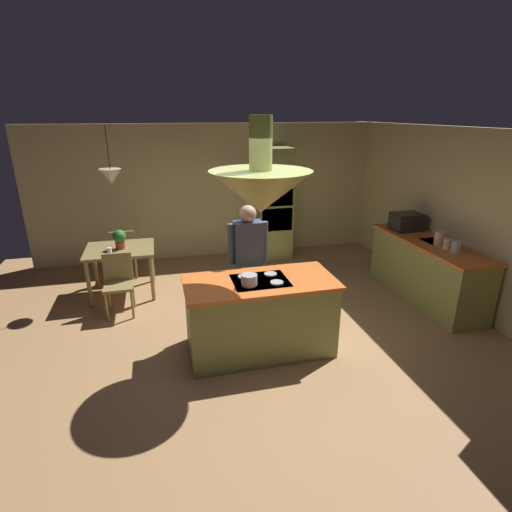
{
  "coord_description": "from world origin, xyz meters",
  "views": [
    {
      "loc": [
        -1.07,
        -4.3,
        2.75
      ],
      "look_at": [
        0.1,
        0.4,
        1.0
      ],
      "focal_mm": 28.12,
      "sensor_mm": 36.0,
      "label": 1
    }
  ],
  "objects_px": {
    "dining_table": "(120,255)",
    "canister_flour": "(456,247)",
    "chair_by_back_wall": "(124,250)",
    "cooking_pot_on_cooktop": "(249,280)",
    "microwave_on_counter": "(407,222)",
    "person_at_island": "(248,258)",
    "potted_plant_on_table": "(119,238)",
    "canister_tea": "(439,238)",
    "cup_on_table": "(109,251)",
    "canister_sugar": "(447,244)",
    "kitchen_island": "(260,316)",
    "oven_tower": "(273,204)",
    "chair_facing_island": "(119,280)"
  },
  "relations": [
    {
      "from": "chair_by_back_wall",
      "to": "potted_plant_on_table",
      "type": "distance_m",
      "value": 0.81
    },
    {
      "from": "dining_table",
      "to": "canister_tea",
      "type": "height_order",
      "value": "canister_tea"
    },
    {
      "from": "dining_table",
      "to": "chair_by_back_wall",
      "type": "xyz_separation_m",
      "value": [
        0.0,
        0.66,
        -0.15
      ]
    },
    {
      "from": "microwave_on_counter",
      "to": "dining_table",
      "type": "bearing_deg",
      "value": 171.73
    },
    {
      "from": "canister_flour",
      "to": "microwave_on_counter",
      "type": "bearing_deg",
      "value": 90.0
    },
    {
      "from": "kitchen_island",
      "to": "potted_plant_on_table",
      "type": "relative_size",
      "value": 5.84
    },
    {
      "from": "cup_on_table",
      "to": "microwave_on_counter",
      "type": "height_order",
      "value": "microwave_on_counter"
    },
    {
      "from": "kitchen_island",
      "to": "cup_on_table",
      "type": "height_order",
      "value": "kitchen_island"
    },
    {
      "from": "dining_table",
      "to": "canister_sugar",
      "type": "xyz_separation_m",
      "value": [
        4.54,
        -1.65,
        0.34
      ]
    },
    {
      "from": "kitchen_island",
      "to": "oven_tower",
      "type": "xyz_separation_m",
      "value": [
        1.1,
        3.24,
        0.6
      ]
    },
    {
      "from": "dining_table",
      "to": "canister_flour",
      "type": "bearing_deg",
      "value": -21.99
    },
    {
      "from": "kitchen_island",
      "to": "potted_plant_on_table",
      "type": "xyz_separation_m",
      "value": [
        -1.68,
        2.07,
        0.46
      ]
    },
    {
      "from": "cup_on_table",
      "to": "canister_flour",
      "type": "distance_m",
      "value": 4.94
    },
    {
      "from": "cup_on_table",
      "to": "dining_table",
      "type": "bearing_deg",
      "value": 59.64
    },
    {
      "from": "chair_facing_island",
      "to": "chair_by_back_wall",
      "type": "relative_size",
      "value": 1.0
    },
    {
      "from": "microwave_on_counter",
      "to": "potted_plant_on_table",
      "type": "bearing_deg",
      "value": 172.05
    },
    {
      "from": "canister_sugar",
      "to": "canister_tea",
      "type": "relative_size",
      "value": 0.73
    },
    {
      "from": "potted_plant_on_table",
      "to": "microwave_on_counter",
      "type": "distance_m",
      "value": 4.57
    },
    {
      "from": "kitchen_island",
      "to": "chair_facing_island",
      "type": "distance_m",
      "value": 2.23
    },
    {
      "from": "canister_sugar",
      "to": "cooking_pot_on_cooktop",
      "type": "relative_size",
      "value": 0.81
    },
    {
      "from": "canister_tea",
      "to": "cup_on_table",
      "type": "bearing_deg",
      "value": 164.95
    },
    {
      "from": "chair_facing_island",
      "to": "person_at_island",
      "type": "bearing_deg",
      "value": -23.51
    },
    {
      "from": "kitchen_island",
      "to": "microwave_on_counter",
      "type": "xyz_separation_m",
      "value": [
        2.84,
        1.44,
        0.6
      ]
    },
    {
      "from": "potted_plant_on_table",
      "to": "canister_sugar",
      "type": "height_order",
      "value": "canister_sugar"
    },
    {
      "from": "canister_tea",
      "to": "chair_by_back_wall",
      "type": "bearing_deg",
      "value": 154.86
    },
    {
      "from": "person_at_island",
      "to": "cooking_pot_on_cooktop",
      "type": "relative_size",
      "value": 9.15
    },
    {
      "from": "chair_facing_island",
      "to": "canister_flour",
      "type": "xyz_separation_m",
      "value": [
        4.54,
        -1.18,
        0.5
      ]
    },
    {
      "from": "kitchen_island",
      "to": "chair_facing_island",
      "type": "xyz_separation_m",
      "value": [
        -1.7,
        1.44,
        0.04
      ]
    },
    {
      "from": "microwave_on_counter",
      "to": "canister_flour",
      "type": "bearing_deg",
      "value": -90.0
    },
    {
      "from": "canister_sugar",
      "to": "potted_plant_on_table",
      "type": "bearing_deg",
      "value": 160.24
    },
    {
      "from": "cooking_pot_on_cooktop",
      "to": "chair_facing_island",
      "type": "bearing_deg",
      "value": 134.41
    },
    {
      "from": "microwave_on_counter",
      "to": "cup_on_table",
      "type": "bearing_deg",
      "value": 174.59
    },
    {
      "from": "oven_tower",
      "to": "chair_facing_island",
      "type": "relative_size",
      "value": 2.44
    },
    {
      "from": "cup_on_table",
      "to": "canister_flour",
      "type": "height_order",
      "value": "canister_flour"
    },
    {
      "from": "kitchen_island",
      "to": "person_at_island",
      "type": "height_order",
      "value": "person_at_island"
    },
    {
      "from": "kitchen_island",
      "to": "oven_tower",
      "type": "height_order",
      "value": "oven_tower"
    },
    {
      "from": "kitchen_island",
      "to": "canister_flour",
      "type": "height_order",
      "value": "canister_flour"
    },
    {
      "from": "chair_facing_island",
      "to": "canister_sugar",
      "type": "height_order",
      "value": "canister_sugar"
    },
    {
      "from": "chair_facing_island",
      "to": "dining_table",
      "type": "bearing_deg",
      "value": 90.0
    },
    {
      "from": "kitchen_island",
      "to": "chair_by_back_wall",
      "type": "xyz_separation_m",
      "value": [
        -1.7,
        2.76,
        0.04
      ]
    },
    {
      "from": "canister_tea",
      "to": "cooking_pot_on_cooktop",
      "type": "relative_size",
      "value": 1.12
    },
    {
      "from": "chair_by_back_wall",
      "to": "microwave_on_counter",
      "type": "bearing_deg",
      "value": 163.81
    },
    {
      "from": "canister_flour",
      "to": "canister_sugar",
      "type": "relative_size",
      "value": 1.14
    },
    {
      "from": "chair_by_back_wall",
      "to": "cooking_pot_on_cooktop",
      "type": "bearing_deg",
      "value": 118.07
    },
    {
      "from": "oven_tower",
      "to": "dining_table",
      "type": "xyz_separation_m",
      "value": [
        -2.8,
        -1.14,
        -0.41
      ]
    },
    {
      "from": "dining_table",
      "to": "canister_flour",
      "type": "xyz_separation_m",
      "value": [
        4.54,
        -1.83,
        0.35
      ]
    },
    {
      "from": "cup_on_table",
      "to": "canister_tea",
      "type": "relative_size",
      "value": 0.45
    },
    {
      "from": "person_at_island",
      "to": "potted_plant_on_table",
      "type": "bearing_deg",
      "value": 141.01
    },
    {
      "from": "person_at_island",
      "to": "canister_tea",
      "type": "distance_m",
      "value": 2.82
    },
    {
      "from": "chair_by_back_wall",
      "to": "cooking_pot_on_cooktop",
      "type": "relative_size",
      "value": 4.83
    }
  ]
}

